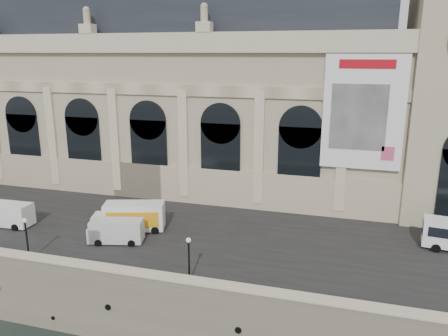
% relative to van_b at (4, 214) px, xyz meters
% --- Properties ---
extents(quay, '(160.00, 70.00, 6.00)m').
position_rel_van_b_xyz_m(quay, '(16.37, 26.54, -4.41)').
color(quay, gray).
rests_on(quay, ground).
extents(street, '(160.00, 24.00, 0.06)m').
position_rel_van_b_xyz_m(street, '(16.37, 5.54, -1.38)').
color(street, '#2D2D2D').
rests_on(street, quay).
extents(parapet, '(160.00, 1.40, 1.21)m').
position_rel_van_b_xyz_m(parapet, '(16.37, -7.86, -0.79)').
color(parapet, gray).
rests_on(parapet, quay).
extents(museum, '(69.00, 18.70, 29.10)m').
position_rel_van_b_xyz_m(museum, '(10.39, 22.40, 12.31)').
color(museum, '#B3A88A').
rests_on(museum, quay).
extents(van_b, '(6.28, 2.76, 2.76)m').
position_rel_van_b_xyz_m(van_b, '(0.00, 0.00, 0.00)').
color(van_b, white).
rests_on(van_b, quay).
extents(van_c, '(6.02, 3.44, 2.52)m').
position_rel_van_b_xyz_m(van_c, '(14.72, -0.68, -0.12)').
color(van_c, silver).
rests_on(van_c, quay).
extents(box_truck, '(8.37, 4.76, 3.22)m').
position_rel_van_b_xyz_m(box_truck, '(14.83, 2.85, 0.21)').
color(box_truck, white).
rests_on(box_truck, quay).
extents(lamp_left, '(0.45, 0.45, 4.38)m').
position_rel_van_b_xyz_m(lamp_left, '(8.88, -6.71, 0.77)').
color(lamp_left, black).
rests_on(lamp_left, quay).
extents(lamp_right, '(0.43, 0.43, 4.27)m').
position_rel_van_b_xyz_m(lamp_right, '(25.38, -6.38, 0.71)').
color(lamp_right, black).
rests_on(lamp_right, quay).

